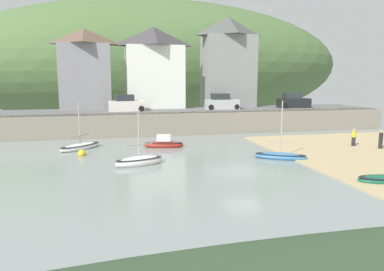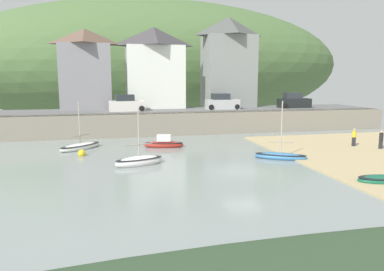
{
  "view_description": "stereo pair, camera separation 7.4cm",
  "coord_description": "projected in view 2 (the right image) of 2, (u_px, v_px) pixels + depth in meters",
  "views": [
    {
      "loc": [
        -8.9,
        -23.44,
        6.42
      ],
      "look_at": [
        -2.15,
        6.34,
        1.55
      ],
      "focal_mm": 34.69,
      "sensor_mm": 36.0,
      "label": 1
    },
    {
      "loc": [
        -8.83,
        -23.45,
        6.42
      ],
      "look_at": [
        -2.15,
        6.34,
        1.55
      ],
      "focal_mm": 34.69,
      "sensor_mm": 36.0,
      "label": 2
    }
  ],
  "objects": [
    {
      "name": "motorboat_with_cabin",
      "position": [
        280.0,
        156.0,
        29.16
      ],
      "size": [
        4.17,
        3.05,
        4.71
      ],
      "rotation": [
        0.0,
        0.0,
        -0.5
      ],
      "color": "teal",
      "rests_on": "ground"
    },
    {
      "name": "parked_car_near_slipway",
      "position": [
        127.0,
        104.0,
        43.49
      ],
      "size": [
        4.23,
        2.03,
        1.95
      ],
      "rotation": [
        0.0,
        0.0,
        0.08
      ],
      "color": "silver",
      "rests_on": "ground"
    },
    {
      "name": "parked_car_end_of_row",
      "position": [
        294.0,
        101.0,
        48.12
      ],
      "size": [
        4.21,
        1.99,
        1.95
      ],
      "rotation": [
        0.0,
        0.0,
        -0.07
      ],
      "color": "black",
      "rests_on": "ground"
    },
    {
      "name": "person_on_slipway",
      "position": [
        354.0,
        137.0,
        33.89
      ],
      "size": [
        0.34,
        0.34,
        1.62
      ],
      "color": "#282833",
      "rests_on": "ground"
    },
    {
      "name": "ground",
      "position": [
        347.0,
        218.0,
        16.58
      ],
      "size": [
        48.0,
        41.0,
        0.61
      ],
      "color": "gray"
    },
    {
      "name": "quay_seawall",
      "position": [
        189.0,
        121.0,
        42.17
      ],
      "size": [
        48.0,
        9.4,
        2.4
      ],
      "color": "gray",
      "rests_on": "ground"
    },
    {
      "name": "waterfront_building_left",
      "position": [
        86.0,
        68.0,
        46.16
      ],
      "size": [
        6.33,
        6.17,
        9.85
      ],
      "color": "gray",
      "rests_on": "ground"
    },
    {
      "name": "dinghy_open_wooden",
      "position": [
        80.0,
        147.0,
        33.07
      ],
      "size": [
        4.0,
        3.83,
        4.4
      ],
      "rotation": [
        0.0,
        0.0,
        0.74
      ],
      "color": "white",
      "rests_on": "ground"
    },
    {
      "name": "fishing_boat_green",
      "position": [
        383.0,
        180.0,
        22.56
      ],
      "size": [
        3.32,
        1.93,
        0.63
      ],
      "rotation": [
        0.0,
        0.0,
        -0.19
      ],
      "color": "#15583C",
      "rests_on": "ground"
    },
    {
      "name": "person_near_water",
      "position": [
        381.0,
        139.0,
        32.66
      ],
      "size": [
        0.34,
        0.34,
        1.62
      ],
      "color": "#282833",
      "rests_on": "ground"
    },
    {
      "name": "waterfront_building_right",
      "position": [
        228.0,
        61.0,
        50.01
      ],
      "size": [
        6.69,
        5.79,
        11.86
      ],
      "color": "gray",
      "rests_on": "ground"
    },
    {
      "name": "hillside_backdrop",
      "position": [
        152.0,
        64.0,
        77.38
      ],
      "size": [
        80.0,
        44.0,
        25.39
      ],
      "color": "#4B693A",
      "rests_on": "ground"
    },
    {
      "name": "waterfront_building_centre",
      "position": [
        154.0,
        67.0,
        47.97
      ],
      "size": [
        7.46,
        5.87,
        10.25
      ],
      "color": "white",
      "rests_on": "ground"
    },
    {
      "name": "sailboat_white_hull",
      "position": [
        139.0,
        161.0,
        27.14
      ],
      "size": [
        3.91,
        2.32,
        4.34
      ],
      "rotation": [
        0.0,
        0.0,
        0.32
      ],
      "color": "white",
      "rests_on": "ground"
    },
    {
      "name": "parked_car_by_wall",
      "position": [
        222.0,
        103.0,
        46.02
      ],
      "size": [
        4.14,
        1.82,
        1.95
      ],
      "rotation": [
        0.0,
        0.0,
        -0.03
      ],
      "color": "#B3B6B6",
      "rests_on": "ground"
    },
    {
      "name": "sailboat_nearest_shore",
      "position": [
        164.0,
        144.0,
        34.03
      ],
      "size": [
        3.78,
        1.92,
        1.3
      ],
      "rotation": [
        0.0,
        0.0,
        -0.2
      ],
      "color": "#A1281E",
      "rests_on": "ground"
    },
    {
      "name": "mooring_buoy",
      "position": [
        82.0,
        153.0,
        30.36
      ],
      "size": [
        0.63,
        0.63,
        0.63
      ],
      "color": "yellow",
      "rests_on": "ground"
    }
  ]
}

